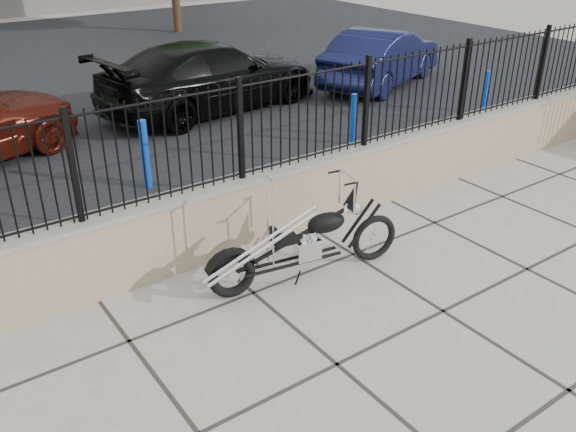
# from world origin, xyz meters

# --- Properties ---
(ground_plane) EXTENTS (90.00, 90.00, 0.00)m
(ground_plane) POSITION_xyz_m (0.00, 0.00, 0.00)
(ground_plane) COLOR #99968E
(ground_plane) RESTS_ON ground
(parking_lot) EXTENTS (30.00, 30.00, 0.00)m
(parking_lot) POSITION_xyz_m (0.00, 12.50, 0.00)
(parking_lot) COLOR black
(parking_lot) RESTS_ON ground
(retaining_wall) EXTENTS (14.00, 0.36, 0.96)m
(retaining_wall) POSITION_xyz_m (0.00, 2.50, 0.48)
(retaining_wall) COLOR gray
(retaining_wall) RESTS_ON ground_plane
(iron_fence) EXTENTS (14.00, 0.08, 1.20)m
(iron_fence) POSITION_xyz_m (0.00, 2.50, 1.56)
(iron_fence) COLOR black
(iron_fence) RESTS_ON retaining_wall
(chopper_motorcycle) EXTENTS (2.37, 0.80, 1.40)m
(chopper_motorcycle) POSITION_xyz_m (-0.85, 1.44, 0.70)
(chopper_motorcycle) COLOR black
(chopper_motorcycle) RESTS_ON ground_plane
(car_black) EXTENTS (5.27, 2.74, 1.46)m
(car_black) POSITION_xyz_m (1.60, 8.03, 0.73)
(car_black) COLOR black
(car_black) RESTS_ON parking_lot
(car_blue) EXTENTS (4.36, 2.91, 1.36)m
(car_blue) POSITION_xyz_m (6.02, 7.45, 0.68)
(car_blue) COLOR #10143B
(car_blue) RESTS_ON parking_lot
(bollard_a) EXTENTS (0.17, 0.17, 1.09)m
(bollard_a) POSITION_xyz_m (-1.25, 4.96, 0.55)
(bollard_a) COLOR blue
(bollard_a) RESTS_ON ground_plane
(bollard_b) EXTENTS (0.14, 0.14, 0.95)m
(bollard_b) POSITION_xyz_m (2.65, 4.59, 0.47)
(bollard_b) COLOR blue
(bollard_b) RESTS_ON ground_plane
(bollard_c) EXTENTS (0.13, 0.13, 0.90)m
(bollard_c) POSITION_xyz_m (6.21, 4.45, 0.45)
(bollard_c) COLOR #0C37BA
(bollard_c) RESTS_ON ground_plane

